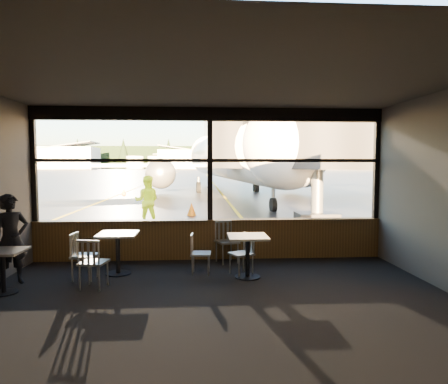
{
  "coord_description": "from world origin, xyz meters",
  "views": [
    {
      "loc": [
        -0.28,
        -9.21,
        2.22
      ],
      "look_at": [
        0.39,
        1.0,
        1.5
      ],
      "focal_mm": 32.0,
      "sensor_mm": 36.0,
      "label": 1
    }
  ],
  "objects": [
    {
      "name": "fuel_tank_c",
      "position": [
        -10.0,
        182.0,
        3.0
      ],
      "size": [
        8.0,
        8.0,
        6.0
      ],
      "primitive_type": "cylinder",
      "color": "silver",
      "rests_on": "ground_plane"
    },
    {
      "name": "cafe_table_left",
      "position": [
        -3.6,
        -2.29,
        0.38
      ],
      "size": [
        0.69,
        0.69,
        0.76
      ],
      "primitive_type": null,
      "color": "#9B958E",
      "rests_on": "carpet_floor"
    },
    {
      "name": "chair_mid_w",
      "position": [
        -2.45,
        -1.53,
        0.46
      ],
      "size": [
        0.54,
        0.54,
        0.91
      ],
      "primitive_type": null,
      "rotation": [
        0.0,
        0.0,
        -1.67
      ],
      "color": "beige",
      "rests_on": "carpet_floor"
    },
    {
      "name": "treeline",
      "position": [
        0.0,
        210.0,
        6.0
      ],
      "size": [
        360.0,
        3.0,
        12.0
      ],
      "primitive_type": "cube",
      "color": "black",
      "rests_on": "ground_plane"
    },
    {
      "name": "mullion_left",
      "position": [
        -3.95,
        0.0,
        2.2
      ],
      "size": [
        0.12,
        0.12,
        2.6
      ],
      "primitive_type": "cube",
      "color": "black",
      "rests_on": "ground"
    },
    {
      "name": "hangar_left",
      "position": [
        -70.0,
        180.0,
        5.5
      ],
      "size": [
        45.0,
        18.0,
        11.0
      ],
      "primitive_type": null,
      "color": "silver",
      "rests_on": "ground_plane"
    },
    {
      "name": "hangar_right",
      "position": [
        60.0,
        178.0,
        6.0
      ],
      "size": [
        50.0,
        20.0,
        12.0
      ],
      "primitive_type": null,
      "color": "silver",
      "rests_on": "ground_plane"
    },
    {
      "name": "chair_mid_s",
      "position": [
        -2.14,
        -2.08,
        0.46
      ],
      "size": [
        0.59,
        0.59,
        0.92
      ],
      "primitive_type": null,
      "rotation": [
        0.0,
        0.0,
        -0.19
      ],
      "color": "beige",
      "rests_on": "carpet_floor"
    },
    {
      "name": "window_transom",
      "position": [
        0.0,
        0.0,
        2.3
      ],
      "size": [
        8.0,
        0.1,
        0.08
      ],
      "primitive_type": "cube",
      "color": "black",
      "rests_on": "ground"
    },
    {
      "name": "ceiling",
      "position": [
        0.0,
        -3.0,
        3.5
      ],
      "size": [
        8.0,
        6.0,
        0.04
      ],
      "primitive_type": "cube",
      "color": "#38332D",
      "rests_on": "ground"
    },
    {
      "name": "window_header",
      "position": [
        0.0,
        0.0,
        3.35
      ],
      "size": [
        8.0,
        0.18,
        0.3
      ],
      "primitive_type": "cube",
      "color": "black",
      "rests_on": "ground"
    },
    {
      "name": "airliner",
      "position": [
        2.17,
        21.42,
        5.56
      ],
      "size": [
        33.49,
        38.99,
        11.13
      ],
      "primitive_type": null,
      "rotation": [
        0.0,
        0.0,
        0.09
      ],
      "color": "white",
      "rests_on": "ground_plane"
    },
    {
      "name": "fuel_tank_a",
      "position": [
        -30.0,
        182.0,
        3.0
      ],
      "size": [
        8.0,
        8.0,
        6.0
      ],
      "primitive_type": "cylinder",
      "color": "silver",
      "rests_on": "ground_plane"
    },
    {
      "name": "cone_nose",
      "position": [
        -0.56,
        7.91,
        0.28
      ],
      "size": [
        0.41,
        0.41,
        0.56
      ],
      "primitive_type": "cone",
      "color": "#FF4108",
      "rests_on": "ground_plane"
    },
    {
      "name": "cone_wing",
      "position": [
        -5.57,
        19.68,
        0.24
      ],
      "size": [
        0.34,
        0.34,
        0.47
      ],
      "primitive_type": "cone",
      "color": "#E75B07",
      "rests_on": "ground_plane"
    },
    {
      "name": "ground_plane",
      "position": [
        0.0,
        120.0,
        0.0
      ],
      "size": [
        520.0,
        520.0,
        0.0
      ],
      "primitive_type": "plane",
      "color": "black",
      "rests_on": "ground"
    },
    {
      "name": "cafe_table_mid",
      "position": [
        -1.89,
        -1.19,
        0.42
      ],
      "size": [
        0.76,
        0.76,
        0.84
      ],
      "primitive_type": null,
      "color": "gray",
      "rests_on": "carpet_floor"
    },
    {
      "name": "mullion_centre",
      "position": [
        0.0,
        0.0,
        2.2
      ],
      "size": [
        0.12,
        0.12,
        2.6
      ],
      "primitive_type": "cube",
      "color": "black",
      "rests_on": "ground"
    },
    {
      "name": "ground_crew",
      "position": [
        -2.1,
        5.11,
        0.91
      ],
      "size": [
        0.89,
        0.69,
        1.81
      ],
      "primitive_type": "imported",
      "rotation": [
        0.0,
        0.0,
        3.15
      ],
      "color": "#BFF219",
      "rests_on": "ground_plane"
    },
    {
      "name": "window_sill",
      "position": [
        0.0,
        0.0,
        0.45
      ],
      "size": [
        8.0,
        0.28,
        0.9
      ],
      "primitive_type": "cube",
      "color": "brown",
      "rests_on": "ground"
    },
    {
      "name": "mullion_right",
      "position": [
        3.95,
        0.0,
        2.2
      ],
      "size": [
        0.12,
        0.12,
        2.6
      ],
      "primitive_type": "cube",
      "color": "black",
      "rests_on": "ground"
    },
    {
      "name": "hangar_mid",
      "position": [
        0.0,
        185.0,
        5.0
      ],
      "size": [
        38.0,
        15.0,
        10.0
      ],
      "primitive_type": null,
      "color": "silver",
      "rests_on": "ground_plane"
    },
    {
      "name": "chair_near_e",
      "position": [
        0.58,
        -1.4,
        0.42
      ],
      "size": [
        0.62,
        0.62,
        0.84
      ],
      "primitive_type": null,
      "rotation": [
        0.0,
        0.0,
        2.05
      ],
      "color": "#BAB4A8",
      "rests_on": "carpet_floor"
    },
    {
      "name": "chair_near_n",
      "position": [
        0.37,
        -0.4,
        0.47
      ],
      "size": [
        0.66,
        0.66,
        0.94
      ],
      "primitive_type": null,
      "rotation": [
        0.0,
        0.0,
        3.49
      ],
      "color": "#A9A598",
      "rests_on": "carpet_floor"
    },
    {
      "name": "wall_back",
      "position": [
        0.0,
        -6.0,
        1.75
      ],
      "size": [
        8.0,
        0.04,
        3.5
      ],
      "primitive_type": "cube",
      "color": "#4D463D",
      "rests_on": "ground"
    },
    {
      "name": "passenger",
      "position": [
        -3.7,
        -1.74,
        0.84
      ],
      "size": [
        0.72,
        0.71,
        1.67
      ],
      "primitive_type": "imported",
      "rotation": [
        0.0,
        0.0,
        0.73
      ],
      "color": "black",
      "rests_on": "carpet_floor"
    },
    {
      "name": "chair_near_w",
      "position": [
        -0.23,
        -1.29,
        0.41
      ],
      "size": [
        0.48,
        0.48,
        0.83
      ],
      "primitive_type": null,
      "rotation": [
        0.0,
        0.0,
        -1.64
      ],
      "color": "#A9A398",
      "rests_on": "carpet_floor"
    },
    {
      "name": "cafe_table_near",
      "position": [
        0.68,
        -1.61,
        0.42
      ],
      "size": [
        0.76,
        0.76,
        0.83
      ],
      "primitive_type": null,
      "color": "#9B978E",
      "rests_on": "carpet_floor"
    },
    {
      "name": "carpet_floor",
      "position": [
        0.0,
        -3.0,
        0.01
      ],
      "size": [
        8.0,
        6.0,
        0.01
      ],
      "primitive_type": "cube",
      "color": "black",
      "rests_on": "ground"
    },
    {
      "name": "jet_bridge",
      "position": [
        3.6,
        5.5,
        2.52
      ],
      "size": [
        9.46,
        11.57,
        5.05
      ],
      "primitive_type": null,
      "color": "#27272A",
      "rests_on": "ground_plane"
    },
    {
      "name": "fuel_tank_b",
      "position": [
        -20.0,
        182.0,
        3.0
      ],
      "size": [
        8.0,
        8.0,
        6.0
      ],
      "primitive_type": "cylinder",
      "color": "silver",
      "rests_on": "ground_plane"
    }
  ]
}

